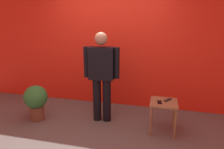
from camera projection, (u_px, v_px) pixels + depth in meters
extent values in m
plane|color=#59544F|center=(90.00, 137.00, 3.42)|extent=(12.00, 12.00, 0.00)
cube|color=red|center=(111.00, 36.00, 4.43)|extent=(6.36, 0.12, 3.08)
cylinder|color=black|center=(97.00, 100.00, 3.91)|extent=(0.17, 0.17, 0.83)
cylinder|color=black|center=(107.00, 100.00, 3.88)|extent=(0.17, 0.17, 0.83)
cube|color=black|center=(101.00, 63.00, 3.71)|extent=(0.47, 0.26, 0.59)
cube|color=#2D4784|center=(103.00, 60.00, 3.81)|extent=(0.13, 0.02, 0.49)
cube|color=silver|center=(103.00, 61.00, 3.82)|extent=(0.05, 0.01, 0.45)
cylinder|color=black|center=(87.00, 62.00, 3.75)|extent=(0.12, 0.12, 0.56)
cylinder|color=black|center=(117.00, 63.00, 3.66)|extent=(0.12, 0.12, 0.56)
sphere|color=#A87A5B|center=(101.00, 39.00, 3.59)|extent=(0.23, 0.23, 0.23)
cube|color=olive|center=(164.00, 102.00, 3.48)|extent=(0.45, 0.45, 0.03)
cylinder|color=olive|center=(151.00, 121.00, 3.41)|extent=(0.04, 0.04, 0.52)
cylinder|color=olive|center=(175.00, 124.00, 3.32)|extent=(0.04, 0.04, 0.52)
cylinder|color=olive|center=(152.00, 111.00, 3.78)|extent=(0.04, 0.04, 0.52)
cylinder|color=olive|center=(174.00, 113.00, 3.69)|extent=(0.04, 0.04, 0.52)
cube|color=black|center=(159.00, 102.00, 3.44)|extent=(0.08, 0.15, 0.01)
cube|color=black|center=(168.00, 100.00, 3.52)|extent=(0.13, 0.17, 0.02)
cylinder|color=brown|center=(37.00, 113.00, 3.98)|extent=(0.26, 0.26, 0.28)
sphere|color=#2D7233|center=(36.00, 97.00, 3.90)|extent=(0.44, 0.44, 0.44)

